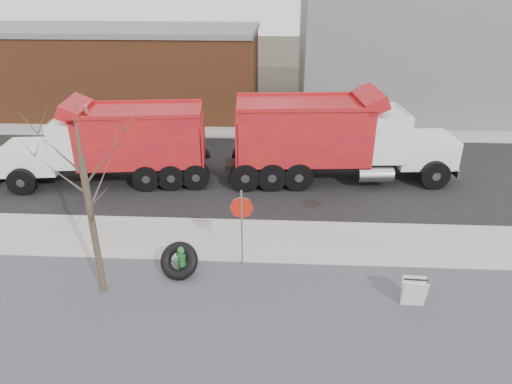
# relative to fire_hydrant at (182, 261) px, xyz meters

# --- Properties ---
(ground) EXTENTS (120.00, 120.00, 0.00)m
(ground) POSITION_rel_fire_hydrant_xyz_m (1.13, 1.60, -0.43)
(ground) COLOR #383328
(ground) RESTS_ON ground
(gravel_verge) EXTENTS (60.00, 5.00, 0.03)m
(gravel_verge) POSITION_rel_fire_hydrant_xyz_m (1.13, -1.90, -0.41)
(gravel_verge) COLOR slate
(gravel_verge) RESTS_ON ground
(sidewalk) EXTENTS (60.00, 2.50, 0.06)m
(sidewalk) POSITION_rel_fire_hydrant_xyz_m (1.13, 1.85, -0.40)
(sidewalk) COLOR #9E9B93
(sidewalk) RESTS_ON ground
(curb) EXTENTS (60.00, 0.15, 0.11)m
(curb) POSITION_rel_fire_hydrant_xyz_m (1.13, 3.15, -0.37)
(curb) COLOR #9E9B93
(curb) RESTS_ON ground
(road) EXTENTS (60.00, 9.40, 0.02)m
(road) POSITION_rel_fire_hydrant_xyz_m (1.13, 7.90, -0.42)
(road) COLOR black
(road) RESTS_ON ground
(far_sidewalk) EXTENTS (60.00, 2.00, 0.06)m
(far_sidewalk) POSITION_rel_fire_hydrant_xyz_m (1.13, 13.60, -0.40)
(far_sidewalk) COLOR #9E9B93
(far_sidewalk) RESTS_ON ground
(building_grey) EXTENTS (12.00, 10.00, 8.00)m
(building_grey) POSITION_rel_fire_hydrant_xyz_m (10.13, 19.60, 3.57)
(building_grey) COLOR slate
(building_grey) RESTS_ON ground
(building_brick) EXTENTS (20.20, 8.20, 5.30)m
(building_brick) POSITION_rel_fire_hydrant_xyz_m (-8.87, 18.60, 2.23)
(building_brick) COLOR brown
(building_brick) RESTS_ON ground
(bare_tree) EXTENTS (3.20, 3.20, 5.20)m
(bare_tree) POSITION_rel_fire_hydrant_xyz_m (-2.07, -1.00, 2.87)
(bare_tree) COLOR #382D23
(bare_tree) RESTS_ON ground
(fire_hydrant) EXTENTS (0.54, 0.52, 0.94)m
(fire_hydrant) POSITION_rel_fire_hydrant_xyz_m (0.00, 0.00, 0.00)
(fire_hydrant) COLOR #2D7638
(fire_hydrant) RESTS_ON ground
(truck_tire) EXTENTS (1.28, 1.10, 1.11)m
(truck_tire) POSITION_rel_fire_hydrant_xyz_m (-0.07, -0.12, 0.08)
(truck_tire) COLOR black
(truck_tire) RESTS_ON ground
(stop_sign) EXTENTS (0.69, 0.08, 2.54)m
(stop_sign) POSITION_rel_fire_hydrant_xyz_m (1.74, 0.49, 1.32)
(stop_sign) COLOR gray
(stop_sign) RESTS_ON ground
(sandwich_board) EXTENTS (0.63, 0.42, 0.85)m
(sandwich_board) POSITION_rel_fire_hydrant_xyz_m (6.46, -1.19, 0.02)
(sandwich_board) COLOR silver
(sandwich_board) RESTS_ON ground
(dump_truck_red_a) EXTENTS (9.82, 3.37, 3.89)m
(dump_truck_red_a) POSITION_rel_fire_hydrant_xyz_m (5.04, 7.37, 1.55)
(dump_truck_red_a) COLOR black
(dump_truck_red_a) RESTS_ON ground
(dump_truck_red_b) EXTENTS (8.61, 3.42, 3.59)m
(dump_truck_red_b) POSITION_rel_fire_hydrant_xyz_m (-4.05, 6.60, 1.40)
(dump_truck_red_b) COLOR black
(dump_truck_red_b) RESTS_ON ground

